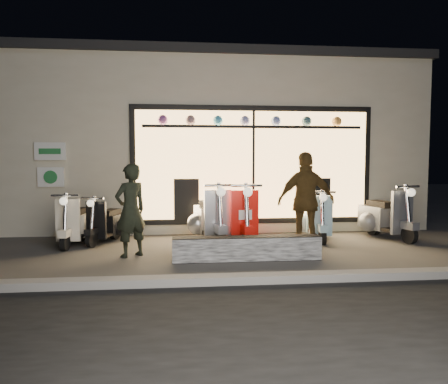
# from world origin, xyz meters

# --- Properties ---
(ground) EXTENTS (40.00, 40.00, 0.00)m
(ground) POSITION_xyz_m (0.00, 0.00, 0.00)
(ground) COLOR #383533
(ground) RESTS_ON ground
(kerb) EXTENTS (40.00, 0.25, 0.12)m
(kerb) POSITION_xyz_m (0.00, -2.00, 0.06)
(kerb) COLOR slate
(kerb) RESTS_ON ground
(shop_building) EXTENTS (10.20, 6.23, 4.20)m
(shop_building) POSITION_xyz_m (0.00, 4.98, 2.10)
(shop_building) COLOR beige
(shop_building) RESTS_ON ground
(graffiti_barrier) EXTENTS (2.47, 0.28, 0.40)m
(graffiti_barrier) POSITION_xyz_m (0.25, -0.65, 0.20)
(graffiti_barrier) COLOR black
(graffiti_barrier) RESTS_ON ground
(scooter_silver) EXTENTS (0.68, 1.64, 1.17)m
(scooter_silver) POSITION_xyz_m (-0.23, 1.09, 0.47)
(scooter_silver) COLOR black
(scooter_silver) RESTS_ON ground
(scooter_red) EXTENTS (0.58, 1.63, 1.17)m
(scooter_red) POSITION_xyz_m (0.33, 0.99, 0.47)
(scooter_red) COLOR black
(scooter_red) RESTS_ON ground
(scooter_black) EXTENTS (0.71, 1.27, 0.92)m
(scooter_black) POSITION_xyz_m (-2.29, 1.32, 0.37)
(scooter_black) COLOR black
(scooter_black) RESTS_ON ground
(scooter_cream) EXTENTS (0.50, 1.39, 0.99)m
(scooter_cream) POSITION_xyz_m (-2.90, 1.14, 0.40)
(scooter_cream) COLOR black
(scooter_cream) RESTS_ON ground
(scooter_blue) EXTENTS (0.56, 1.43, 1.01)m
(scooter_blue) POSITION_xyz_m (2.02, 1.19, 0.41)
(scooter_blue) COLOR black
(scooter_blue) RESTS_ON ground
(scooter_grey) EXTENTS (0.74, 1.56, 1.11)m
(scooter_grey) POSITION_xyz_m (3.49, 1.19, 0.45)
(scooter_grey) COLOR black
(scooter_grey) RESTS_ON ground
(man) EXTENTS (0.70, 0.66, 1.61)m
(man) POSITION_xyz_m (-1.70, -0.17, 0.80)
(man) COLOR black
(man) RESTS_ON ground
(woman) EXTENTS (1.07, 0.45, 1.82)m
(woman) POSITION_xyz_m (1.47, 0.07, 0.91)
(woman) COLOR #533B1A
(woman) RESTS_ON ground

